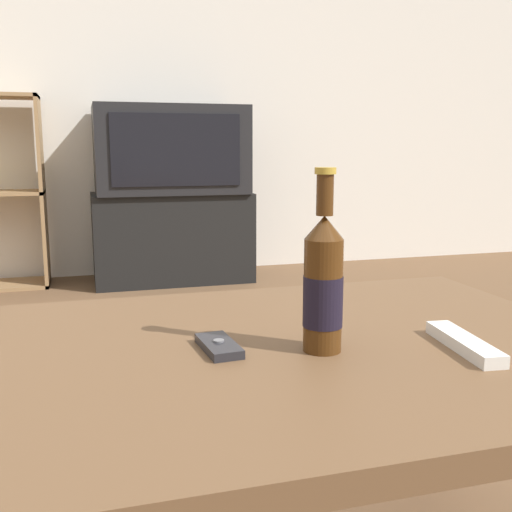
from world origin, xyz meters
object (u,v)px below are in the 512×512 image
(television, at_px, (170,150))
(beer_bottle, at_px, (323,285))
(remote_control, at_px, (464,343))
(tv_stand, at_px, (172,237))
(cell_phone, at_px, (219,346))

(television, bearing_deg, beer_bottle, -93.29)
(television, distance_m, beer_bottle, 2.77)
(beer_bottle, distance_m, remote_control, 0.24)
(tv_stand, height_order, remote_control, tv_stand)
(tv_stand, height_order, cell_phone, tv_stand)
(television, distance_m, cell_phone, 2.75)
(tv_stand, distance_m, beer_bottle, 2.79)
(beer_bottle, bearing_deg, remote_control, -14.92)
(tv_stand, xyz_separation_m, television, (0.00, -0.00, 0.52))
(tv_stand, relative_size, beer_bottle, 3.27)
(television, relative_size, cell_phone, 7.68)
(tv_stand, relative_size, cell_phone, 8.20)
(remote_control, bearing_deg, television, 97.46)
(beer_bottle, relative_size, cell_phone, 2.51)
(tv_stand, height_order, television, television)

